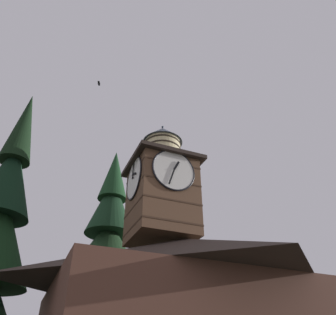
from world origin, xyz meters
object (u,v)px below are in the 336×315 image
pine_tree_behind (104,282)px  moon (198,292)px  flying_bird_high (99,83)px  clock_tower (162,186)px

pine_tree_behind → moon: (-19.68, -24.66, 5.27)m
pine_tree_behind → flying_bird_high: bearing=39.8°
moon → flying_bird_high: flying_bird_high is taller
pine_tree_behind → flying_bird_high: 15.38m
clock_tower → pine_tree_behind: 7.45m
pine_tree_behind → moon: pine_tree_behind is taller
pine_tree_behind → moon: size_ratio=10.74×
pine_tree_behind → flying_bird_high: (2.48, 2.06, 15.04)m
pine_tree_behind → clock_tower: bearing=108.6°
clock_tower → moon: bearing=-120.7°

